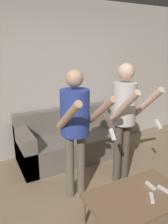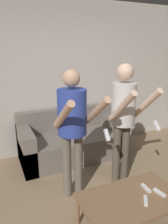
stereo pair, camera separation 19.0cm
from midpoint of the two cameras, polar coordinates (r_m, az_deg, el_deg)
name	(u,v)px [view 2 (the right image)]	position (r m, az deg, el deg)	size (l,w,h in m)	color
ground_plane	(130,223)	(2.82, 14.06, -26.38)	(14.00, 14.00, 0.00)	#937A5B
wall_back	(64,78)	(4.01, -3.87, 8.78)	(6.40, 0.06, 2.70)	beige
couch	(72,141)	(3.91, -1.67, -7.69)	(1.82, 0.81, 0.83)	slate
person_standing_left	(73,121)	(2.64, -0.90, -2.29)	(0.47, 0.74, 1.66)	#6B6051
person_standing_right	(124,112)	(2.98, 12.19, -0.06)	(0.44, 0.67, 1.70)	brown
coffee_table	(132,200)	(2.53, 14.60, -21.45)	(1.08, 0.64, 0.40)	#846042
remote_near	(146,200)	(2.49, 18.06, -21.13)	(0.12, 0.14, 0.02)	white
remote_mid	(160,192)	(2.65, 21.23, -19.05)	(0.06, 0.15, 0.02)	white
remote_far	(146,188)	(2.66, 18.03, -18.44)	(0.05, 0.15, 0.02)	white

